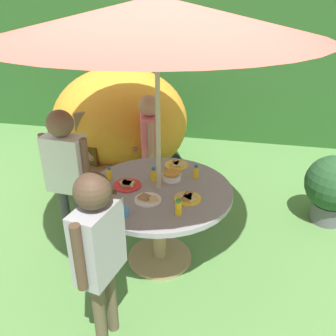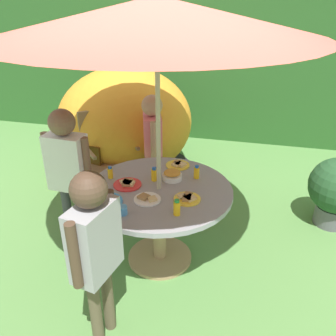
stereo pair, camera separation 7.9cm
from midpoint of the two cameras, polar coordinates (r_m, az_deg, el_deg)
ground_plane at (r=3.39m, az=-0.62°, el=-14.30°), size 10.00×10.00×0.02m
hedge_backdrop at (r=5.96m, az=7.44°, el=15.27°), size 9.00×0.70×2.10m
garden_table at (r=3.03m, az=-0.67°, el=-5.77°), size 1.22×1.22×0.74m
patio_umbrella at (r=2.56m, az=-0.86°, el=23.09°), size 2.29×2.29×2.18m
wooden_chair at (r=4.08m, az=-9.13°, el=2.70°), size 0.70×0.69×1.04m
dome_tent at (r=4.66m, az=-6.36°, el=7.37°), size 2.16×2.16×1.37m
child_in_pink_shirt at (r=3.77m, az=-1.87°, el=4.86°), size 0.28×0.41×1.27m
child_in_white_shirt at (r=3.23m, az=-15.13°, el=0.86°), size 0.45×0.23×1.34m
child_in_grey_shirt at (r=2.27m, az=-10.68°, el=-11.36°), size 0.25×0.44×1.31m
snack_bowl at (r=3.08m, az=1.41°, el=-1.16°), size 0.17×0.17×0.09m
plate_far_left at (r=3.01m, az=-5.76°, el=-2.54°), size 0.24×0.24×0.03m
plate_mid_left at (r=2.80m, az=-9.13°, el=-5.19°), size 0.26×0.26×0.03m
plate_far_right at (r=2.81m, az=3.89°, el=-4.84°), size 0.21×0.21×0.03m
plate_near_right at (r=3.32m, az=2.30°, el=0.53°), size 0.22×0.22×0.03m
plate_near_left at (r=2.80m, az=-2.54°, el=-4.95°), size 0.21×0.21×0.03m
juice_bottle_center_front at (r=2.60m, az=2.31°, el=-6.39°), size 0.05×0.05×0.13m
juice_bottle_center_back at (r=3.10m, az=5.33°, el=-0.68°), size 0.05×0.05×0.12m
juice_bottle_mid_right at (r=3.13m, az=-8.51°, el=-0.75°), size 0.05×0.05×0.11m
juice_bottle_front_edge at (r=3.05m, az=-1.47°, el=-1.04°), size 0.05×0.05×0.12m
cup_near at (r=2.64m, az=-6.45°, el=-6.74°), size 0.07×0.07×0.07m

